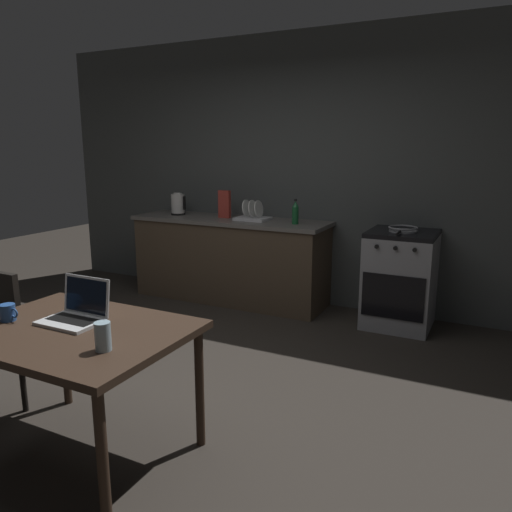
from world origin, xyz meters
name	(u,v)px	position (x,y,z in m)	size (l,w,h in m)	color
ground_plane	(159,386)	(0.00, 0.00, 0.00)	(12.00, 12.00, 0.00)	#2D2823
back_wall	(318,172)	(0.30, 2.36, 1.39)	(6.40, 0.10, 2.78)	#454948
kitchen_counter	(230,259)	(-0.55, 2.01, 0.45)	(2.16, 0.64, 0.90)	#4C3D2D
stove_oven	(400,279)	(1.25, 2.00, 0.45)	(0.60, 0.62, 0.90)	gray
dining_table	(75,342)	(0.12, -0.82, 0.66)	(1.15, 0.86, 0.73)	#332319
laptop	(76,313)	(0.05, -0.73, 0.78)	(0.32, 0.25, 0.23)	silver
electric_kettle	(178,204)	(-1.22, 2.01, 1.02)	(0.18, 0.15, 0.25)	black
bottle	(295,212)	(0.22, 1.96, 1.01)	(0.07, 0.07, 0.25)	#19592D
frying_pan	(403,229)	(1.25, 1.98, 0.92)	(0.26, 0.43, 0.05)	gray
coffee_mug	(8,313)	(-0.28, -0.89, 0.78)	(0.12, 0.08, 0.09)	#264C8C
drinking_glass	(103,336)	(0.46, -0.96, 0.80)	(0.08, 0.08, 0.14)	#99B7C6
cereal_box	(224,204)	(-0.63, 2.03, 1.04)	(0.13, 0.05, 0.29)	#B2382D
dish_rack	(253,216)	(-0.28, 2.01, 0.94)	(0.34, 0.26, 0.21)	silver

